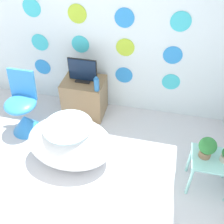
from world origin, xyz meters
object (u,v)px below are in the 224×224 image
chair (24,114)px  tv (83,71)px  potted_plant_left (207,147)px  vase (97,84)px  bathtub (70,143)px

chair → tv: tv is taller
chair → tv: 0.93m
chair → potted_plant_left: (2.19, -0.35, 0.30)m
chair → potted_plant_left: bearing=-9.1°
tv → vase: bearing=-35.3°
potted_plant_left → vase: bearing=151.6°
bathtub → vase: bearing=79.6°
vase → potted_plant_left: (1.30, -0.71, -0.05)m
tv → vase: (0.23, -0.16, -0.06)m
tv → chair: bearing=-141.9°
bathtub → potted_plant_left: (1.43, -0.00, 0.29)m
chair → vase: chair is taller
bathtub → tv: tv is taller
bathtub → chair: size_ratio=1.18×
tv → bathtub: bearing=-83.5°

